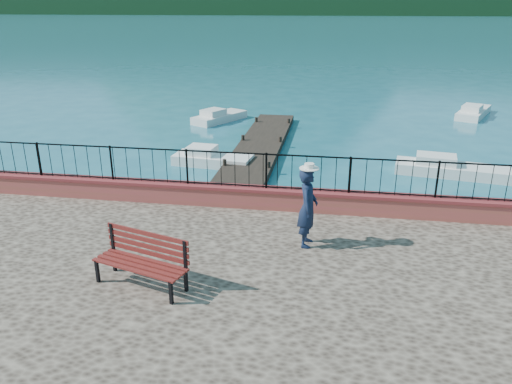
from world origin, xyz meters
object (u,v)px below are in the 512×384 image
(boat_1, at_px, (453,166))
(boat_3, at_px, (220,114))
(park_bench, at_px, (142,271))
(boat_0, at_px, (213,156))
(boat_5, at_px, (474,110))
(person, at_px, (308,208))

(boat_1, bearing_deg, boat_3, 154.19)
(park_bench, distance_m, boat_0, 11.75)
(park_bench, height_order, boat_1, park_bench)
(boat_0, relative_size, boat_1, 0.76)
(park_bench, distance_m, boat_1, 14.49)
(boat_3, relative_size, boat_5, 0.86)
(person, relative_size, boat_5, 0.45)
(park_bench, distance_m, boat_3, 20.09)
(boat_5, bearing_deg, park_bench, 177.31)
(boat_0, distance_m, boat_1, 9.79)
(park_bench, bearing_deg, boat_5, 80.36)
(boat_3, bearing_deg, boat_5, -46.84)
(boat_0, bearing_deg, boat_5, 48.42)
(boat_0, relative_size, boat_3, 0.94)
(person, bearing_deg, boat_3, 21.85)
(boat_3, bearing_deg, boat_1, -96.33)
(park_bench, relative_size, boat_5, 0.50)
(boat_3, bearing_deg, park_bench, -142.39)
(park_bench, height_order, boat_3, park_bench)
(boat_0, height_order, boat_3, same)
(boat_5, bearing_deg, boat_0, 156.06)
(person, height_order, boat_1, person)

